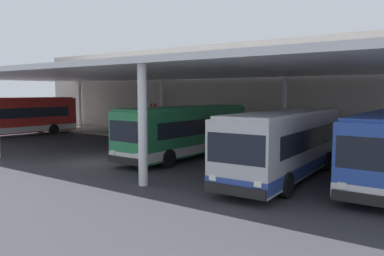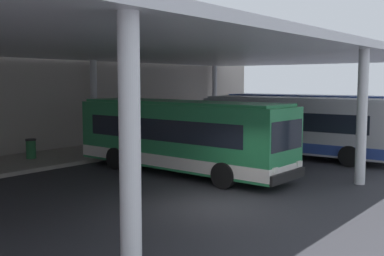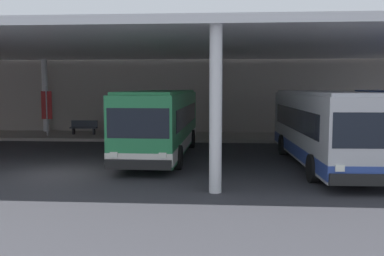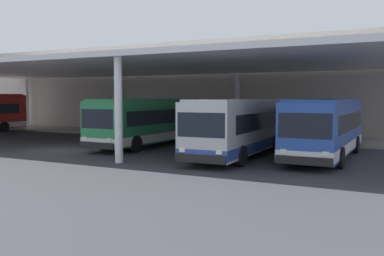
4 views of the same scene
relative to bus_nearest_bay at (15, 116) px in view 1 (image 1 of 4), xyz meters
name	(u,v)px [view 1 (image 1 of 4)]	position (x,y,z in m)	size (l,w,h in m)	color
ground_plane	(95,162)	(15.99, -4.33, -1.84)	(200.00, 200.00, 0.00)	#333338
platform_kerb	(205,140)	(15.99, 7.42, -1.75)	(42.00, 4.50, 0.18)	gray
station_building_facade	(225,91)	(15.99, 10.67, 2.30)	(48.00, 1.60, 8.28)	#ADA399
canopy_shelter	(156,74)	(15.99, 1.17, 3.47)	(40.00, 17.00, 5.55)	silver
bus_nearest_bay	(15,116)	(0.00, 0.00, 0.00)	(3.21, 11.46, 3.57)	red
bus_second_bay	(186,131)	(19.42, 0.09, -0.19)	(2.86, 10.57, 3.17)	#28844C
bus_middle_bay	(286,143)	(26.68, -1.89, -0.19)	(2.96, 10.61, 3.17)	#B7B7BC
bench_waiting	(179,131)	(13.14, 7.49, -1.18)	(1.80, 0.45, 0.92)	#383D47
trash_bin	(217,133)	(16.93, 7.73, -1.16)	(0.52, 0.52, 0.98)	#236638
banner_sign	(153,116)	(10.99, 6.61, 0.14)	(0.70, 0.12, 3.20)	#B2B2B7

